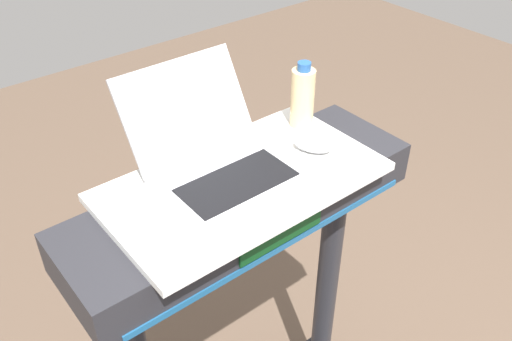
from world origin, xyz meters
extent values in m
cylinder|color=#28282D|center=(0.34, 0.70, 0.59)|extent=(0.07, 0.07, 0.89)
cube|color=#28282D|center=(0.00, 0.70, 1.09)|extent=(0.90, 0.28, 0.11)
cube|color=#0C3F19|center=(0.00, 0.56, 1.09)|extent=(0.24, 0.01, 0.06)
cube|color=#1E598C|center=(0.00, 0.56, 1.05)|extent=(0.81, 0.00, 0.02)
cube|color=white|center=(0.00, 0.70, 1.16)|extent=(0.66, 0.37, 0.02)
cube|color=#B7B7BC|center=(-0.04, 0.69, 1.18)|extent=(0.32, 0.24, 0.02)
cube|color=black|center=(-0.04, 0.68, 1.19)|extent=(0.26, 0.13, 0.00)
cube|color=#B7B7BC|center=(-0.04, 0.87, 1.29)|extent=(0.32, 0.13, 0.21)
cube|color=white|center=(-0.04, 0.87, 1.29)|extent=(0.28, 0.11, 0.18)
ellipsoid|color=#B2B2B7|center=(0.21, 0.68, 1.18)|extent=(0.10, 0.12, 0.03)
cylinder|color=beige|center=(0.27, 0.79, 1.25)|extent=(0.06, 0.06, 0.16)
cylinder|color=#2659A5|center=(0.27, 0.79, 1.34)|extent=(0.03, 0.03, 0.02)
camera|label=1|loc=(-0.62, -0.13, 1.94)|focal=38.72mm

